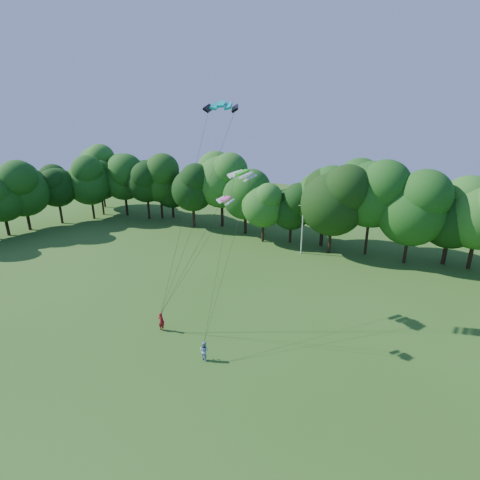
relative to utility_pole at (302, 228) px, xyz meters
The scene contains 9 objects.
ground 32.77m from the utility_pole, 89.89° to the right, with size 160.00×160.00×0.00m, color #2E5A18.
utility_pole is the anchor object (origin of this frame).
kite_flyer_left 25.34m from the utility_pole, 100.26° to the right, with size 0.66×0.43×1.79m, color maroon.
kite_flyer_right 26.63m from the utility_pole, 87.09° to the right, with size 0.81×0.63×1.65m, color #A2C0E1.
kite_teal 24.24m from the utility_pole, 95.49° to the right, with size 3.21×2.17×0.60m.
kite_green 19.84m from the utility_pole, 90.90° to the right, with size 3.15×2.28×0.47m.
kite_pink 24.16m from the utility_pole, 87.06° to the right, with size 1.70×1.19×0.34m.
tree_back_west 29.94m from the utility_pole, behind, with size 8.54×8.54×12.43m.
tree_back_center 6.46m from the utility_pole, 31.71° to the left, with size 9.64×9.64×14.02m.
Camera 1 is at (16.13, -14.94, 19.24)m, focal length 28.00 mm.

